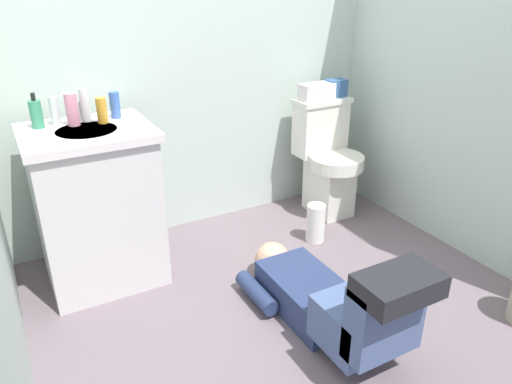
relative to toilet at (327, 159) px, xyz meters
name	(u,v)px	position (x,y,z in m)	size (l,w,h in m)	color
ground_plane	(282,303)	(-0.78, -0.73, -0.39)	(2.80, 2.98, 0.04)	#6A5B62
wall_back	(192,28)	(-0.78, 0.30, 0.83)	(2.46, 0.08, 2.40)	#B6C6BC
wall_right	(489,35)	(0.41, -0.73, 0.83)	(0.08, 1.98, 2.40)	#B6C6BC
toilet	(327,159)	(0.00, 0.00, 0.00)	(0.36, 0.46, 0.75)	white
vanity_cabinet	(97,205)	(-1.49, -0.09, 0.05)	(0.60, 0.52, 0.82)	silver
faucet	(78,111)	(-1.49, 0.05, 0.50)	(0.02, 0.02, 0.10)	silver
person_plumber	(330,300)	(-0.72, -1.02, -0.19)	(0.39, 1.06, 0.52)	navy
tissue_box	(317,91)	(-0.05, 0.09, 0.43)	(0.22, 0.11, 0.10)	silver
toiletry_bag	(336,88)	(0.10, 0.09, 0.44)	(0.12, 0.09, 0.11)	#33598C
soap_dispenser	(36,114)	(-1.68, 0.03, 0.52)	(0.06, 0.06, 0.17)	#388C65
bottle_clear	(55,111)	(-1.60, 0.04, 0.52)	(0.04, 0.04, 0.14)	silver
bottle_pink	(72,109)	(-1.53, 0.00, 0.53)	(0.06, 0.06, 0.15)	pink
bottle_white	(85,105)	(-1.46, 0.04, 0.53)	(0.04, 0.04, 0.16)	silver
bottle_amber	(102,110)	(-1.40, -0.03, 0.51)	(0.05, 0.05, 0.12)	orange
bottle_blue	(115,105)	(-1.32, 0.03, 0.52)	(0.05, 0.05, 0.13)	#3A62B2
paper_towel_roll	(316,223)	(-0.30, -0.32, -0.25)	(0.11, 0.11, 0.24)	white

